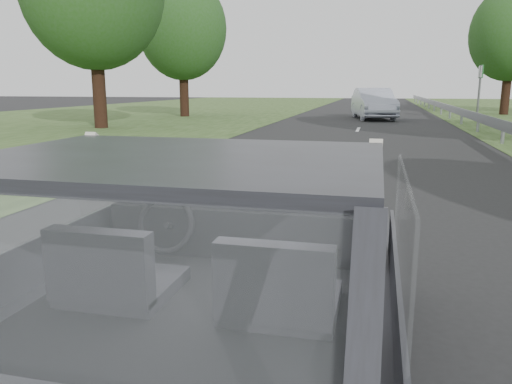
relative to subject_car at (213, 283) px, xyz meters
The scene contains 11 objects.
subject_car is the anchor object (origin of this frame).
dashboard 0.64m from the subject_car, 90.00° to the left, with size 1.58×0.45×0.30m, color black.
driver_seat 0.52m from the subject_car, 144.06° to the right, with size 0.50×0.72×0.42m, color black.
passenger_seat 0.52m from the subject_car, 35.94° to the right, with size 0.50×0.72×0.42m, color black.
steering_wheel 0.55m from the subject_car, 140.48° to the left, with size 0.36×0.36×0.04m, color black.
cat 0.71m from the subject_car, 79.68° to the left, with size 0.65×0.20×0.29m, color slate.
other_car 24.89m from the subject_car, 88.90° to the left, with size 1.93×4.88×1.60m, color silver.
highway_sign 26.73m from the subject_car, 77.54° to the left, with size 0.11×1.10×2.76m, color #22702F.
tree_2 32.07m from the subject_car, 75.30° to the left, with size 4.77×4.77×7.23m, color #224E15, non-canonical shape.
tree_5 19.65m from the subject_car, 122.40° to the left, with size 5.63×5.63×8.53m, color #224E15, non-canonical shape.
tree_6 26.74m from the subject_car, 112.08° to the left, with size 4.88×4.88×7.39m, color #224E15, non-canonical shape.
Camera 1 is at (0.79, -2.29, 1.72)m, focal length 35.00 mm.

